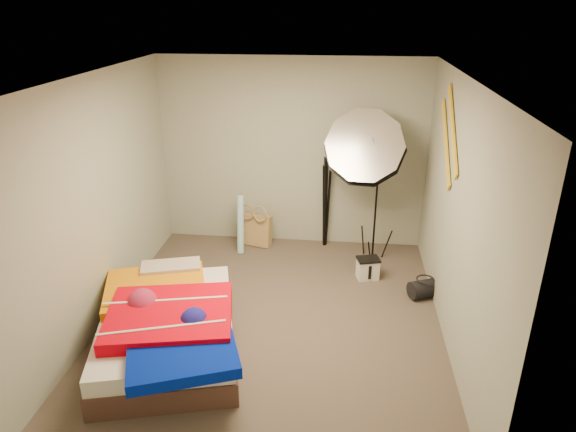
# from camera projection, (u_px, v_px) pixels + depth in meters

# --- Properties ---
(floor) EXTENTS (4.00, 4.00, 0.00)m
(floor) POSITION_uv_depth(u_px,v_px,m) (272.00, 320.00, 5.42)
(floor) COLOR brown
(floor) RESTS_ON ground
(ceiling) EXTENTS (4.00, 4.00, 0.00)m
(ceiling) POSITION_uv_depth(u_px,v_px,m) (269.00, 78.00, 4.45)
(ceiling) COLOR silver
(ceiling) RESTS_ON wall_back
(wall_back) EXTENTS (3.50, 0.00, 3.50)m
(wall_back) POSITION_uv_depth(u_px,v_px,m) (292.00, 154.00, 6.77)
(wall_back) COLOR #99A190
(wall_back) RESTS_ON floor
(wall_front) EXTENTS (3.50, 0.00, 3.50)m
(wall_front) POSITION_uv_depth(u_px,v_px,m) (224.00, 336.00, 3.10)
(wall_front) COLOR #99A190
(wall_front) RESTS_ON floor
(wall_left) EXTENTS (0.00, 4.00, 4.00)m
(wall_left) POSITION_uv_depth(u_px,v_px,m) (97.00, 204.00, 5.11)
(wall_left) COLOR #99A190
(wall_left) RESTS_ON floor
(wall_right) EXTENTS (0.00, 4.00, 4.00)m
(wall_right) POSITION_uv_depth(u_px,v_px,m) (457.00, 219.00, 4.76)
(wall_right) COLOR #99A190
(wall_right) RESTS_ON floor
(tote_bag) EXTENTS (0.47, 0.30, 0.45)m
(tote_bag) POSITION_uv_depth(u_px,v_px,m) (256.00, 230.00, 7.03)
(tote_bag) COLOR tan
(tote_bag) RESTS_ON floor
(wrapping_roll) EXTENTS (0.09, 0.22, 0.78)m
(wrapping_roll) POSITION_uv_depth(u_px,v_px,m) (240.00, 225.00, 6.77)
(wrapping_roll) COLOR #54B3DE
(wrapping_roll) RESTS_ON floor
(camera_case) EXTENTS (0.28, 0.23, 0.25)m
(camera_case) POSITION_uv_depth(u_px,v_px,m) (368.00, 269.00, 6.20)
(camera_case) COLOR silver
(camera_case) RESTS_ON floor
(duffel_bag) EXTENTS (0.40, 0.33, 0.21)m
(duffel_bag) POSITION_uv_depth(u_px,v_px,m) (424.00, 289.00, 5.81)
(duffel_bag) COLOR black
(duffel_bag) RESTS_ON floor
(wall_stripe_upper) EXTENTS (0.02, 0.91, 0.78)m
(wall_stripe_upper) POSITION_uv_depth(u_px,v_px,m) (453.00, 129.00, 5.04)
(wall_stripe_upper) COLOR gold
(wall_stripe_upper) RESTS_ON wall_right
(wall_stripe_lower) EXTENTS (0.02, 0.91, 0.78)m
(wall_stripe_lower) POSITION_uv_depth(u_px,v_px,m) (446.00, 143.00, 5.34)
(wall_stripe_lower) COLOR gold
(wall_stripe_lower) RESTS_ON wall_right
(bed) EXTENTS (1.70, 2.10, 0.52)m
(bed) POSITION_uv_depth(u_px,v_px,m) (168.00, 326.00, 4.88)
(bed) COLOR #4E3129
(bed) RESTS_ON floor
(photo_umbrella) EXTENTS (1.25, 0.97, 2.06)m
(photo_umbrella) POSITION_uv_depth(u_px,v_px,m) (365.00, 149.00, 6.13)
(photo_umbrella) COLOR black
(photo_umbrella) RESTS_ON floor
(camera_tripod) EXTENTS (0.08, 0.08, 1.25)m
(camera_tripod) POSITION_uv_depth(u_px,v_px,m) (326.00, 196.00, 6.81)
(camera_tripod) COLOR black
(camera_tripod) RESTS_ON floor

